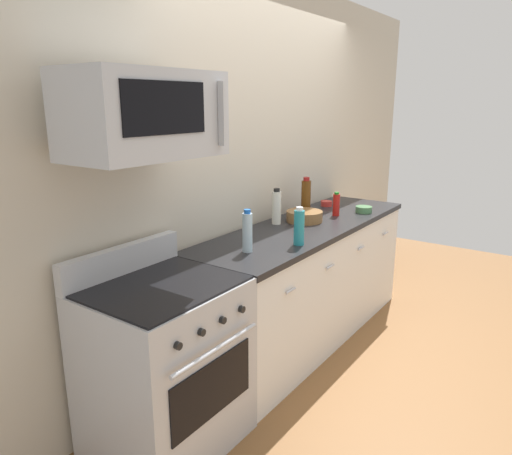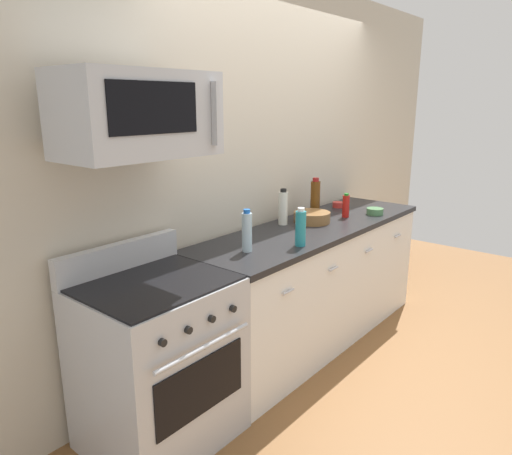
{
  "view_description": "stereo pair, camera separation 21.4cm",
  "coord_description": "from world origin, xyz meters",
  "px_view_note": "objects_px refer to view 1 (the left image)",
  "views": [
    {
      "loc": [
        -3.04,
        -1.67,
        1.81
      ],
      "look_at": [
        -0.75,
        -0.05,
        1.06
      ],
      "focal_mm": 33.32,
      "sensor_mm": 36.0,
      "label": 1
    },
    {
      "loc": [
        -2.91,
        -1.84,
        1.81
      ],
      "look_at": [
        -0.75,
        -0.05,
        1.06
      ],
      "focal_mm": 33.32,
      "sensor_mm": 36.0,
      "label": 2
    }
  ],
  "objects_px": {
    "bottle_water_clear": "(247,232)",
    "bottle_dish_soap": "(299,227)",
    "bowl_red_small": "(326,203)",
    "range_oven": "(165,365)",
    "bowl_wooden_salad": "(304,216)",
    "microwave": "(145,115)",
    "bottle_wine_amber": "(306,197)",
    "bowl_green_glaze": "(364,209)",
    "bottle_hot_sauce_red": "(336,205)",
    "bottle_vinegar_white": "(276,207)"
  },
  "relations": [
    {
      "from": "bottle_water_clear",
      "to": "bowl_green_glaze",
      "type": "distance_m",
      "value": 1.42
    },
    {
      "from": "microwave",
      "to": "bottle_water_clear",
      "type": "bearing_deg",
      "value": -6.4
    },
    {
      "from": "bowl_wooden_salad",
      "to": "microwave",
      "type": "bearing_deg",
      "value": -179.33
    },
    {
      "from": "bottle_vinegar_white",
      "to": "bowl_red_small",
      "type": "distance_m",
      "value": 0.79
    },
    {
      "from": "bottle_wine_amber",
      "to": "bottle_dish_soap",
      "type": "bearing_deg",
      "value": -153.39
    },
    {
      "from": "bowl_red_small",
      "to": "bottle_water_clear",
      "type": "bearing_deg",
      "value": -171.76
    },
    {
      "from": "bottle_hot_sauce_red",
      "to": "microwave",
      "type": "bearing_deg",
      "value": 177.09
    },
    {
      "from": "bottle_hot_sauce_red",
      "to": "bottle_dish_soap",
      "type": "height_order",
      "value": "bottle_dish_soap"
    },
    {
      "from": "bottle_water_clear",
      "to": "bottle_dish_soap",
      "type": "bearing_deg",
      "value": -30.34
    },
    {
      "from": "bottle_vinegar_white",
      "to": "bottle_water_clear",
      "type": "xyz_separation_m",
      "value": [
        -0.68,
        -0.23,
        -0.0
      ]
    },
    {
      "from": "bottle_dish_soap",
      "to": "bowl_green_glaze",
      "type": "xyz_separation_m",
      "value": [
        1.1,
        0.02,
        -0.09
      ]
    },
    {
      "from": "bowl_wooden_salad",
      "to": "bowl_red_small",
      "type": "relative_size",
      "value": 2.76
    },
    {
      "from": "microwave",
      "to": "bowl_green_glaze",
      "type": "relative_size",
      "value": 5.57
    },
    {
      "from": "bottle_dish_soap",
      "to": "bowl_green_glaze",
      "type": "height_order",
      "value": "bottle_dish_soap"
    },
    {
      "from": "bottle_vinegar_white",
      "to": "microwave",
      "type": "bearing_deg",
      "value": -173.69
    },
    {
      "from": "bowl_wooden_salad",
      "to": "bowl_red_small",
      "type": "xyz_separation_m",
      "value": [
        0.59,
        0.12,
        -0.02
      ]
    },
    {
      "from": "bottle_dish_soap",
      "to": "range_oven",
      "type": "bearing_deg",
      "value": 167.93
    },
    {
      "from": "bottle_hot_sauce_red",
      "to": "bottle_vinegar_white",
      "type": "height_order",
      "value": "bottle_vinegar_white"
    },
    {
      "from": "range_oven",
      "to": "bottle_hot_sauce_red",
      "type": "relative_size",
      "value": 5.6
    },
    {
      "from": "range_oven",
      "to": "bowl_green_glaze",
      "type": "xyz_separation_m",
      "value": [
        2.1,
        -0.19,
        0.48
      ]
    },
    {
      "from": "bottle_water_clear",
      "to": "bowl_red_small",
      "type": "bearing_deg",
      "value": 8.24
    },
    {
      "from": "microwave",
      "to": "bottle_wine_amber",
      "type": "distance_m",
      "value": 1.88
    },
    {
      "from": "range_oven",
      "to": "bottle_hot_sauce_red",
      "type": "bearing_deg",
      "value": -1.54
    },
    {
      "from": "bowl_red_small",
      "to": "bottle_dish_soap",
      "type": "bearing_deg",
      "value": -161.15
    },
    {
      "from": "bottle_vinegar_white",
      "to": "bottle_hot_sauce_red",
      "type": "bearing_deg",
      "value": -26.14
    },
    {
      "from": "microwave",
      "to": "bowl_green_glaze",
      "type": "xyz_separation_m",
      "value": [
        2.1,
        -0.23,
        -0.8
      ]
    },
    {
      "from": "microwave",
      "to": "bottle_dish_soap",
      "type": "distance_m",
      "value": 1.25
    },
    {
      "from": "bowl_red_small",
      "to": "range_oven",
      "type": "bearing_deg",
      "value": -175.24
    },
    {
      "from": "range_oven",
      "to": "bottle_vinegar_white",
      "type": "height_order",
      "value": "bottle_vinegar_white"
    },
    {
      "from": "bowl_wooden_salad",
      "to": "bottle_water_clear",
      "type": "bearing_deg",
      "value": -173.71
    },
    {
      "from": "bottle_water_clear",
      "to": "bottle_dish_soap",
      "type": "relative_size",
      "value": 1.07
    },
    {
      "from": "range_oven",
      "to": "bottle_water_clear",
      "type": "distance_m",
      "value": 0.9
    },
    {
      "from": "bottle_water_clear",
      "to": "bottle_wine_amber",
      "type": "bearing_deg",
      "value": 10.42
    },
    {
      "from": "bowl_green_glaze",
      "to": "bowl_red_small",
      "type": "height_order",
      "value": "bowl_green_glaze"
    },
    {
      "from": "microwave",
      "to": "bottle_vinegar_white",
      "type": "xyz_separation_m",
      "value": [
        1.36,
        0.15,
        -0.7
      ]
    },
    {
      "from": "range_oven",
      "to": "bowl_green_glaze",
      "type": "bearing_deg",
      "value": -5.15
    },
    {
      "from": "range_oven",
      "to": "microwave",
      "type": "height_order",
      "value": "microwave"
    },
    {
      "from": "bottle_vinegar_white",
      "to": "bottle_wine_amber",
      "type": "height_order",
      "value": "bottle_wine_amber"
    },
    {
      "from": "range_oven",
      "to": "bowl_wooden_salad",
      "type": "xyz_separation_m",
      "value": [
        1.55,
        0.06,
        0.49
      ]
    },
    {
      "from": "range_oven",
      "to": "bottle_water_clear",
      "type": "xyz_separation_m",
      "value": [
        0.69,
        -0.03,
        0.58
      ]
    },
    {
      "from": "bottle_vinegar_white",
      "to": "bottle_wine_amber",
      "type": "relative_size",
      "value": 0.88
    },
    {
      "from": "bowl_wooden_salad",
      "to": "bottle_wine_amber",
      "type": "bearing_deg",
      "value": 27.16
    },
    {
      "from": "range_oven",
      "to": "bottle_wine_amber",
      "type": "height_order",
      "value": "bottle_wine_amber"
    },
    {
      "from": "microwave",
      "to": "bottle_dish_soap",
      "type": "height_order",
      "value": "microwave"
    },
    {
      "from": "bottle_vinegar_white",
      "to": "bowl_red_small",
      "type": "height_order",
      "value": "bottle_vinegar_white"
    },
    {
      "from": "bottle_hot_sauce_red",
      "to": "bowl_wooden_salad",
      "type": "xyz_separation_m",
      "value": [
        -0.31,
        0.11,
        -0.05
      ]
    },
    {
      "from": "bottle_water_clear",
      "to": "bowl_wooden_salad",
      "type": "relative_size",
      "value": 0.96
    },
    {
      "from": "bottle_dish_soap",
      "to": "bottle_wine_amber",
      "type": "height_order",
      "value": "bottle_wine_amber"
    },
    {
      "from": "bottle_hot_sauce_red",
      "to": "bottle_water_clear",
      "type": "xyz_separation_m",
      "value": [
        -1.18,
        0.02,
        0.03
      ]
    },
    {
      "from": "microwave",
      "to": "bowl_green_glaze",
      "type": "height_order",
      "value": "microwave"
    }
  ]
}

